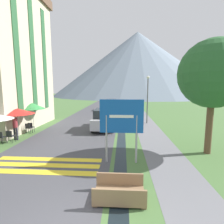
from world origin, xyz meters
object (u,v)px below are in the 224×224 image
cafe_umbrella_rear_green (32,106)px  tree_by_path (213,74)px  footbridge (119,192)px  cafe_chair_far_left (28,127)px  parked_car_far (111,105)px  person_standing_terrace (15,126)px  person_seated_far (17,126)px  cafe_umbrella_middle_red (17,111)px  parked_car_near (104,119)px  hotel_building (4,51)px  cafe_chair_near_left (1,136)px  cafe_chair_far_right (31,127)px  cafe_chair_near_right (10,135)px  streetlamp (148,95)px  road_sign (121,121)px

cafe_umbrella_rear_green → tree_by_path: size_ratio=0.38×
footbridge → cafe_chair_far_left: 10.97m
parked_car_far → person_standing_terrace: parked_car_far is taller
footbridge → person_seated_far: person_seated_far is taller
cafe_chair_far_left → cafe_umbrella_middle_red: cafe_umbrella_middle_red is taller
parked_car_near → tree_by_path: tree_by_path is taller
hotel_building → cafe_chair_near_left: 8.48m
cafe_chair_far_right → cafe_chair_near_right: 2.68m
footbridge → cafe_umbrella_rear_green: (-7.81, 9.26, 1.90)m
cafe_chair_near_right → cafe_umbrella_middle_red: bearing=110.8°
cafe_chair_near_left → person_seated_far: size_ratio=0.70×
cafe_chair_near_right → person_seated_far: size_ratio=0.70×
cafe_chair_far_right → person_standing_terrace: bearing=-74.7°
cafe_chair_far_right → streetlamp: 11.38m
cafe_chair_far_right → streetlamp: size_ratio=0.17×
parked_car_far → cafe_chair_far_left: size_ratio=4.52×
cafe_chair_far_left → parked_car_near: bearing=0.6°
tree_by_path → footbridge: bearing=-137.9°
parked_car_near → parked_car_far: bearing=91.3°
cafe_chair_far_left → cafe_chair_far_right: bearing=63.9°
person_seated_far → streetlamp: 12.29m
cafe_umbrella_middle_red → tree_by_path: (12.76, -2.62, 2.49)m
person_seated_far → cafe_umbrella_middle_red: bearing=-48.5°
cafe_chair_near_left → person_seated_far: (-0.31, 2.32, 0.16)m
road_sign → footbridge: 3.46m
parked_car_near → tree_by_path: size_ratio=0.70×
cafe_chair_far_right → cafe_umbrella_rear_green: bearing=121.0°
parked_car_near → cafe_umbrella_middle_red: bearing=-155.1°
footbridge → person_standing_terrace: 9.78m
parked_car_far → cafe_chair_near_right: parked_car_far is taller
cafe_chair_near_right → tree_by_path: tree_by_path is taller
cafe_chair_far_left → streetlamp: size_ratio=0.17×
cafe_chair_near_left → tree_by_path: 13.52m
footbridge → person_standing_terrace: (-7.52, 6.20, 0.80)m
person_seated_far → footbridge: bearing=-42.5°
road_sign → streetlamp: streetlamp is taller
cafe_umbrella_middle_red → person_seated_far: bearing=131.5°
person_standing_terrace → cafe_umbrella_rear_green: bearing=95.5°
cafe_umbrella_middle_red → streetlamp: streetlamp is taller
person_seated_far → tree_by_path: bearing=-13.4°
cafe_chair_far_right → cafe_chair_near_left: 2.99m
footbridge → tree_by_path: (4.93, 4.46, 4.22)m
cafe_umbrella_middle_red → streetlamp: size_ratio=0.50×
hotel_building → cafe_umbrella_middle_red: size_ratio=5.30×
footbridge → cafe_chair_far_left: bearing=133.6°
cafe_umbrella_middle_red → person_seated_far: (-0.46, 0.52, -1.28)m
cafe_chair_far_left → streetlamp: 11.54m
parked_car_near → cafe_chair_near_right: 7.39m
road_sign → tree_by_path: tree_by_path is taller
parked_car_far → cafe_umbrella_rear_green: bearing=-113.0°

